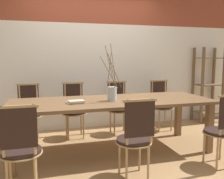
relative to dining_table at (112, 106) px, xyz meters
The scene contains 13 objects.
ground_plane 0.67m from the dining_table, ahead, with size 16.00×16.00×0.00m, color #A87F51.
wall_rear 1.66m from the dining_table, 90.00° to the left, with size 12.00×0.06×3.20m.
dining_table is the anchor object (origin of this frame).
chair_near_leftend 1.46m from the dining_table, 143.95° to the right, with size 0.41×0.41×0.93m.
chair_near_left 0.87m from the dining_table, 88.48° to the right, with size 0.41×0.41×0.93m.
chair_near_center 1.46m from the dining_table, 35.87° to the right, with size 0.41×0.41×0.93m.
chair_far_leftend 1.45m from the dining_table, 143.83° to the left, with size 0.41×0.41×0.93m.
chair_far_left 0.97m from the dining_table, 116.64° to the left, with size 0.41×0.41×0.93m.
chair_far_center 0.94m from the dining_table, 66.79° to the left, with size 0.41×0.41×0.93m.
chair_far_right 1.49m from the dining_table, 35.13° to the left, with size 0.41×0.41×0.93m.
vase_centerpiece 0.21m from the dining_table, 105.64° to the right, with size 0.28×0.25×0.78m.
book_stack 0.54m from the dining_table, 169.40° to the right, with size 0.23×0.17×0.04m.
shelving_rack 2.68m from the dining_table, 24.83° to the left, with size 0.55×0.37×1.55m.
Camera 1 is at (-0.96, -3.33, 1.37)m, focal length 40.00 mm.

